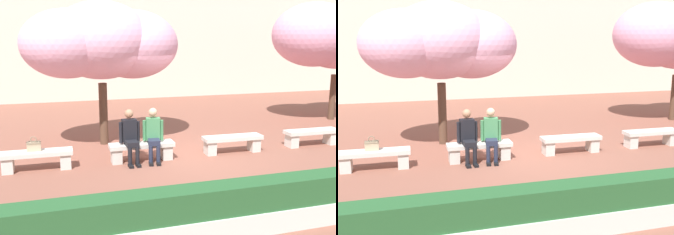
% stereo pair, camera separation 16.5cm
% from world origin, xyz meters
% --- Properties ---
extents(ground_plane, '(100.00, 100.00, 0.00)m').
position_xyz_m(ground_plane, '(0.00, 0.00, 0.00)').
color(ground_plane, brown).
extents(building_facade, '(28.00, 4.00, 9.23)m').
position_xyz_m(building_facade, '(0.00, 12.02, 4.61)').
color(building_facade, beige).
rests_on(building_facade, ground).
extents(stone_bench_west_end, '(1.59, 0.46, 0.45)m').
position_xyz_m(stone_bench_west_end, '(-3.65, 0.00, 0.30)').
color(stone_bench_west_end, beige).
rests_on(stone_bench_west_end, ground).
extents(stone_bench_near_west, '(1.59, 0.46, 0.45)m').
position_xyz_m(stone_bench_near_west, '(-1.22, 0.00, 0.30)').
color(stone_bench_near_west, beige).
rests_on(stone_bench_near_west, ground).
extents(stone_bench_center, '(1.59, 0.46, 0.45)m').
position_xyz_m(stone_bench_center, '(1.22, 0.00, 0.30)').
color(stone_bench_center, beige).
rests_on(stone_bench_center, ground).
extents(stone_bench_near_east, '(1.59, 0.46, 0.45)m').
position_xyz_m(stone_bench_near_east, '(3.65, 0.00, 0.30)').
color(stone_bench_near_east, beige).
rests_on(stone_bench_near_east, ground).
extents(person_seated_left, '(0.51, 0.69, 1.29)m').
position_xyz_m(person_seated_left, '(-1.51, -0.05, 0.70)').
color(person_seated_left, black).
rests_on(person_seated_left, ground).
extents(person_seated_right, '(0.50, 0.72, 1.29)m').
position_xyz_m(person_seated_right, '(-0.94, -0.05, 0.70)').
color(person_seated_right, black).
rests_on(person_seated_right, ground).
extents(handbag, '(0.30, 0.15, 0.34)m').
position_xyz_m(handbag, '(-3.70, 0.02, 0.58)').
color(handbag, tan).
rests_on(handbag, stone_bench_west_end).
extents(cherry_tree_main, '(4.32, 3.02, 3.94)m').
position_xyz_m(cherry_tree_main, '(-1.79, 1.91, 2.83)').
color(cherry_tree_main, '#513828').
rests_on(cherry_tree_main, ground).
extents(planter_hedge_foreground, '(11.07, 0.50, 0.80)m').
position_xyz_m(planter_hedge_foreground, '(0.00, -3.96, 0.39)').
color(planter_hedge_foreground, beige).
rests_on(planter_hedge_foreground, ground).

